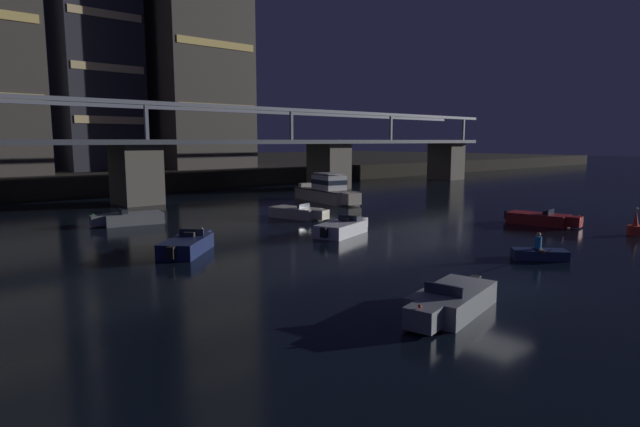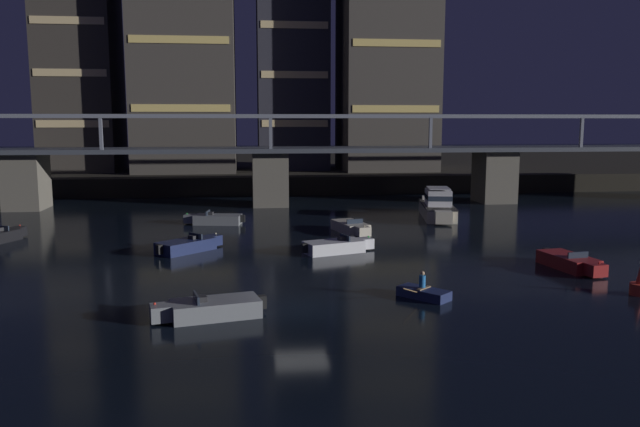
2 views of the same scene
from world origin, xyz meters
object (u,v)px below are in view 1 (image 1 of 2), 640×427
Objects in this scene: tower_east_tall at (194,18)px; speedboat_far_left at (343,228)px; cabin_cruiser_near_left at (327,191)px; speedboat_far_center at (298,213)px; speedboat_far_right at (541,219)px; river_bridge at (136,159)px; channel_buoy at (635,228)px; speedboat_near_right at (130,219)px; tower_central at (94,45)px; speedboat_mid_left at (450,301)px; dinghy_with_paddler at (540,254)px; speedboat_mid_right at (188,245)px.

speedboat_far_left is at bearing -106.49° from tower_east_tall.
speedboat_far_center is (-9.04, -6.69, -0.64)m from cabin_cruiser_near_left.
river_bridge is at bearing 118.37° from speedboat_far_right.
channel_buoy is (17.25, -36.68, -3.70)m from river_bridge.
speedboat_far_right is (21.82, -19.22, 0.00)m from speedboat_near_right.
tower_central is 49.33m from speedboat_far_left.
cabin_cruiser_near_left is at bearing 55.56° from speedboat_mid_left.
speedboat_far_left is at bearing 103.42° from dinghy_with_paddler.
speedboat_mid_left is (-18.93, -27.60, -0.64)m from cabin_cruiser_near_left.
speedboat_mid_left is at bearing -97.73° from tower_central.
tower_east_tall is at bearing -13.87° from tower_central.
channel_buoy reaches higher than speedboat_mid_left.
speedboat_far_left is at bearing -81.87° from river_bridge.
river_bridge is 20.04× the size of speedboat_far_left.
speedboat_far_right is at bearing -18.88° from speedboat_mid_right.
speedboat_near_right is at bearing 138.62° from speedboat_far_right.
speedboat_near_right is (-21.40, -30.28, -21.93)m from tower_east_tall.
speedboat_near_right is at bearing -105.27° from tower_central.
speedboat_mid_right is at bearing -96.43° from speedboat_near_right.
cabin_cruiser_near_left is 33.48m from speedboat_mid_left.
speedboat_far_left is 1.92× the size of dinghy_with_paddler.
dinghy_with_paddler is at bearing -80.16° from river_bridge.
channel_buoy is at bearing -84.66° from cabin_cruiser_near_left.
speedboat_far_right is (1.89, -20.53, -0.64)m from cabin_cruiser_near_left.
speedboat_near_right is 1.01× the size of speedboat_far_center.
speedboat_mid_right and speedboat_far_center have the same top height.
speedboat_mid_left is 1.00× the size of speedboat_far_right.
cabin_cruiser_near_left reaches higher than speedboat_far_center.
speedboat_far_center is (5.75, -17.02, -3.76)m from river_bridge.
speedboat_far_center is 22.78m from channel_buoy.
speedboat_mid_left is 10.57m from dinghy_with_paddler.
tower_central is 42.47m from speedboat_far_center.
river_bridge is 3.26× the size of tower_central.
cabin_cruiser_near_left is 2.11× the size of speedboat_mid_right.
speedboat_far_center is at bearing 120.33° from channel_buoy.
speedboat_near_right and speedboat_mid_right have the same top height.
speedboat_near_right is 1.18× the size of speedboat_mid_right.
cabin_cruiser_near_left reaches higher than channel_buoy.
speedboat_far_center and speedboat_far_right have the same top height.
cabin_cruiser_near_left reaches higher than speedboat_near_right.
tower_central is 13.46m from tower_east_tall.
cabin_cruiser_near_left is at bearing 95.34° from channel_buoy.
tower_central is 6.06× the size of speedboat_mid_left.
cabin_cruiser_near_left is at bearing 95.25° from speedboat_far_right.
tower_central is 62.63m from speedboat_mid_left.
cabin_cruiser_near_left is 26.47m from channel_buoy.
channel_buoy is at bearing -30.09° from speedboat_mid_right.
tower_central reaches higher than dinghy_with_paddler.
speedboat_far_left is 14.64m from speedboat_far_right.
river_bridge is 25.01m from speedboat_far_left.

